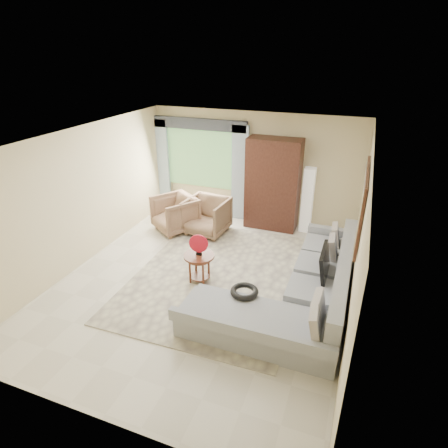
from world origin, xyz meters
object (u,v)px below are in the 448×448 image
at_px(tv_screen, 325,263).
at_px(armchair_right, 207,216).
at_px(floor_lamp, 307,200).
at_px(armoire, 273,184).
at_px(armchair_left, 175,214).
at_px(potted_plant, 170,207).
at_px(coffee_table, 199,268).
at_px(sectional_sofa, 302,295).

height_order(tv_screen, armchair_right, tv_screen).
bearing_deg(armchair_right, floor_lamp, 29.09).
distance_m(armoire, floor_lamp, 0.86).
xyz_separation_m(armchair_left, potted_plant, (-0.45, 0.57, -0.13)).
bearing_deg(coffee_table, potted_plant, 128.38).
relative_size(coffee_table, potted_plant, 0.98).
bearing_deg(sectional_sofa, tv_screen, 55.39).
distance_m(sectional_sofa, coffee_table, 1.87).
distance_m(armchair_right, floor_lamp, 2.31).
xyz_separation_m(potted_plant, armoire, (2.48, 0.41, 0.77)).
distance_m(coffee_table, armchair_left, 2.24).
height_order(tv_screen, potted_plant, tv_screen).
bearing_deg(sectional_sofa, coffee_table, 175.15).
bearing_deg(armchair_right, tv_screen, -25.42).
xyz_separation_m(armchair_right, armoire, (1.29, 0.87, 0.63)).
distance_m(armchair_left, armchair_right, 0.75).
bearing_deg(armchair_right, coffee_table, -65.71).
xyz_separation_m(coffee_table, potted_plant, (-1.84, 2.33, -0.01)).
bearing_deg(sectional_sofa, armoire, 113.06).
relative_size(sectional_sofa, floor_lamp, 2.31).
distance_m(coffee_table, armchair_right, 1.98).
distance_m(sectional_sofa, tv_screen, 0.64).
height_order(sectional_sofa, floor_lamp, floor_lamp).
xyz_separation_m(tv_screen, potted_plant, (-3.98, 2.10, -0.44)).
bearing_deg(coffee_table, armchair_left, 128.47).
bearing_deg(potted_plant, coffee_table, -51.62).
bearing_deg(armchair_left, sectional_sofa, 4.11).
bearing_deg(armoire, sectional_sofa, -66.94).
height_order(sectional_sofa, armchair_right, sectional_sofa).
bearing_deg(coffee_table, armoire, 76.95).
distance_m(sectional_sofa, armoire, 3.24).
relative_size(armchair_right, potted_plant, 1.63).
bearing_deg(armoire, floor_lamp, 4.29).
relative_size(coffee_table, armchair_right, 0.60).
distance_m(tv_screen, floor_lamp, 2.66).
xyz_separation_m(tv_screen, floor_lamp, (-0.70, 2.57, 0.03)).
distance_m(armchair_left, floor_lamp, 3.03).
bearing_deg(potted_plant, armoire, 9.47).
height_order(tv_screen, armchair_left, tv_screen).
height_order(armoire, floor_lamp, armoire).
xyz_separation_m(coffee_table, armchair_right, (-0.65, 1.87, 0.13)).
bearing_deg(floor_lamp, armoire, -175.71).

